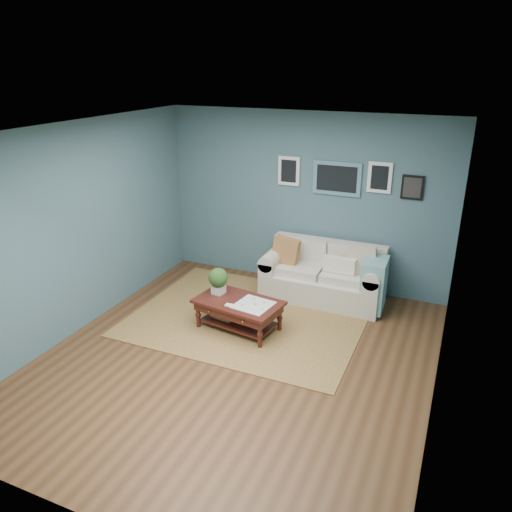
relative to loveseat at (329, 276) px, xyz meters
The scene contains 4 objects.
room_shell 2.26m from the loveseat, 105.61° to the right, with size 5.00×5.02×2.70m.
area_rug 1.37m from the loveseat, 130.49° to the right, with size 3.13×2.50×0.01m, color brown.
loveseat is the anchor object (origin of this frame).
coffee_table 1.62m from the loveseat, 124.08° to the right, with size 1.21×0.82×0.79m.
Camera 1 is at (2.26, -4.65, 3.38)m, focal length 35.00 mm.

